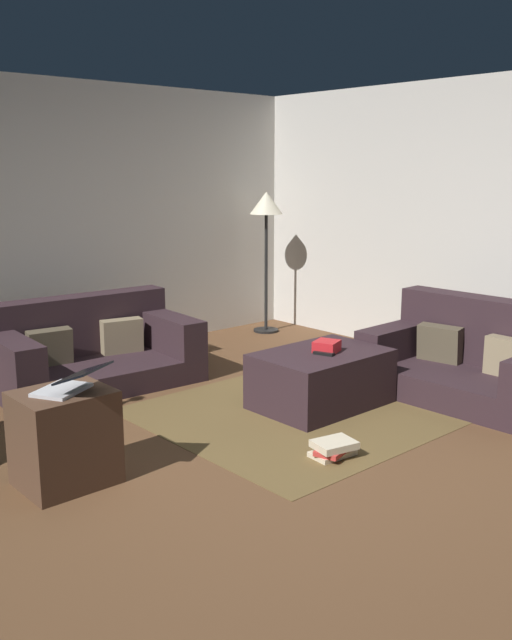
{
  "coord_description": "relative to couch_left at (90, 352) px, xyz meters",
  "views": [
    {
      "loc": [
        -2.63,
        -2.99,
        1.8
      ],
      "look_at": [
        0.59,
        0.62,
        0.75
      ],
      "focal_mm": 39.35,
      "sensor_mm": 36.0,
      "label": 1
    }
  ],
  "objects": [
    {
      "name": "tv_remote",
      "position": [
        0.98,
        -1.8,
        0.17
      ],
      "size": [
        0.09,
        0.17,
        0.02
      ],
      "primitive_type": "cube",
      "rotation": [
        0.0,
        0.0,
        0.3
      ],
      "color": "black",
      "rests_on": "ottoman"
    },
    {
      "name": "couch_right",
      "position": [
        2.1,
        -2.37,
        0.02
      ],
      "size": [
        0.92,
        1.54,
        0.78
      ],
      "rotation": [
        0.0,
        0.0,
        1.59
      ],
      "color": "#2D1E23",
      "rests_on": "ground_plane"
    },
    {
      "name": "gift_box",
      "position": [
        1.06,
        -1.75,
        0.2
      ],
      "size": [
        0.23,
        0.23,
        0.09
      ],
      "primitive_type": "cube",
      "rotation": [
        0.0,
        0.0,
        0.36
      ],
      "color": "red",
      "rests_on": "ottoman"
    },
    {
      "name": "laptop",
      "position": [
        -1.05,
        -1.73,
        0.34
      ],
      "size": [
        0.44,
        0.47,
        0.17
      ],
      "color": "silver",
      "rests_on": "side_table"
    },
    {
      "name": "rear_partition",
      "position": [
        -0.16,
        0.88,
        1.03
      ],
      "size": [
        6.4,
        0.12,
        2.6
      ],
      "primitive_type": "cube",
      "color": "beige",
      "rests_on": "ground_plane"
    },
    {
      "name": "ground_plane",
      "position": [
        -0.16,
        -2.26,
        -0.27
      ],
      "size": [
        6.4,
        6.4,
        0.0
      ],
      "primitive_type": "plane",
      "color": "brown"
    },
    {
      "name": "couch_left",
      "position": [
        0.0,
        0.0,
        0.0
      ],
      "size": [
        1.71,
        1.06,
        0.72
      ],
      "rotation": [
        0.0,
        0.0,
        3.07
      ],
      "color": "#2D1E23",
      "rests_on": "ground_plane"
    },
    {
      "name": "ottoman",
      "position": [
        1.03,
        -1.73,
        -0.06
      ],
      "size": [
        1.0,
        0.68,
        0.43
      ],
      "primitive_type": "cube",
      "color": "#2D1E23",
      "rests_on": "ground_plane"
    },
    {
      "name": "corner_lamp",
      "position": [
        2.42,
        0.41,
        1.04
      ],
      "size": [
        0.36,
        0.36,
        1.55
      ],
      "color": "black",
      "rests_on": "ground_plane"
    },
    {
      "name": "book_stack",
      "position": [
        0.36,
        -2.46,
        -0.22
      ],
      "size": [
        0.32,
        0.25,
        0.11
      ],
      "color": "beige",
      "rests_on": "ground_plane"
    },
    {
      "name": "area_rug",
      "position": [
        1.03,
        -1.73,
        -0.27
      ],
      "size": [
        2.6,
        2.0,
        0.01
      ],
      "primitive_type": "cube",
      "color": "brown",
      "rests_on": "ground_plane"
    },
    {
      "name": "side_table",
      "position": [
        -1.08,
        -1.68,
        0.01
      ],
      "size": [
        0.52,
        0.44,
        0.56
      ],
      "primitive_type": "cube",
      "color": "#4C3323",
      "rests_on": "ground_plane"
    }
  ]
}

